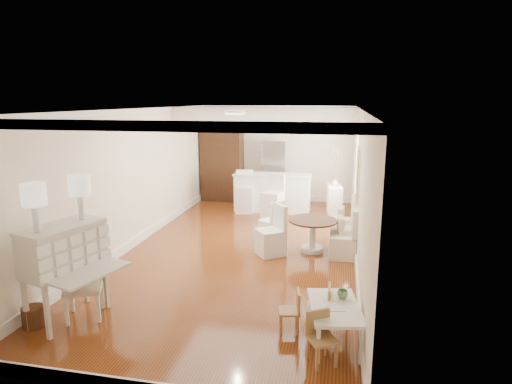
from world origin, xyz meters
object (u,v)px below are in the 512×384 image
(gustavian_armchair, at_px, (83,287))
(dining_table, at_px, (313,235))
(slip_chair_near, at_px, (270,230))
(pantry_cabinet, at_px, (222,162))
(slip_chair_far, at_px, (271,220))
(secretary_bureau, at_px, (66,273))
(kids_chair_b, at_px, (318,307))
(bar_stool_right, at_px, (273,198))
(kids_chair_a, at_px, (289,310))
(wicker_basket, at_px, (33,317))
(fridge, at_px, (285,173))
(breakfast_counter, at_px, (272,193))
(sideboard, at_px, (334,200))
(kids_table, at_px, (334,324))
(kids_chair_c, at_px, (322,339))
(bar_stool_left, at_px, (244,192))

(gustavian_armchair, xyz_separation_m, dining_table, (2.91, 3.29, -0.12))
(slip_chair_near, distance_m, pantry_cabinet, 4.92)
(slip_chair_far, bearing_deg, slip_chair_near, 43.23)
(secretary_bureau, height_order, slip_chair_near, secretary_bureau)
(kids_chair_b, xyz_separation_m, dining_table, (-0.29, 2.99, 0.01))
(gustavian_armchair, bearing_deg, secretary_bureau, 90.82)
(gustavian_armchair, bearing_deg, dining_table, -66.75)
(pantry_cabinet, bearing_deg, bar_stool_right, -46.45)
(kids_chair_a, distance_m, kids_chair_b, 0.39)
(kids_chair_a, bearing_deg, wicker_basket, -90.87)
(slip_chair_far, xyz_separation_m, fridge, (-0.17, 3.42, 0.47))
(breakfast_counter, distance_m, sideboard, 1.66)
(kids_table, relative_size, slip_chair_far, 1.14)
(secretary_bureau, bearing_deg, kids_chair_b, 23.06)
(slip_chair_near, xyz_separation_m, sideboard, (1.15, 3.36, -0.11))
(gustavian_armchair, height_order, kids_chair_c, gustavian_armchair)
(breakfast_counter, bearing_deg, kids_chair_c, -75.84)
(bar_stool_left, bearing_deg, dining_table, -62.84)
(sideboard, bearing_deg, wicker_basket, -125.64)
(fridge, bearing_deg, breakfast_counter, -100.78)
(kids_table, bearing_deg, kids_chair_c, -104.47)
(kids_chair_b, distance_m, fridge, 7.13)
(kids_chair_b, relative_size, slip_chair_far, 0.73)
(kids_chair_a, relative_size, slip_chair_far, 0.65)
(kids_chair_a, distance_m, breakfast_counter, 6.13)
(kids_chair_c, xyz_separation_m, pantry_cabinet, (-3.38, 7.73, 0.84))
(gustavian_armchair, relative_size, kids_chair_a, 1.60)
(dining_table, relative_size, slip_chair_near, 0.97)
(kids_table, relative_size, breakfast_counter, 0.48)
(slip_chair_far, distance_m, breakfast_counter, 2.40)
(dining_table, relative_size, sideboard, 1.21)
(dining_table, height_order, breakfast_counter, breakfast_counter)
(kids_chair_c, distance_m, slip_chair_near, 3.58)
(breakfast_counter, relative_size, bar_stool_right, 1.76)
(kids_chair_a, bearing_deg, gustavian_armchair, -96.56)
(breakfast_counter, bearing_deg, pantry_cabinet, 147.57)
(slip_chair_near, height_order, bar_stool_left, bar_stool_left)
(slip_chair_near, bearing_deg, sideboard, 126.04)
(kids_chair_c, xyz_separation_m, fridge, (-1.48, 7.70, 0.59))
(breakfast_counter, bearing_deg, wicker_basket, -107.98)
(secretary_bureau, distance_m, pantry_cabinet, 7.40)
(secretary_bureau, relative_size, slip_chair_far, 1.56)
(slip_chair_far, relative_size, pantry_cabinet, 0.38)
(breakfast_counter, xyz_separation_m, bar_stool_right, (0.15, -0.87, 0.07))
(bar_stool_right, bearing_deg, kids_chair_b, -58.81)
(secretary_bureau, bearing_deg, kids_chair_a, 22.24)
(kids_chair_b, height_order, dining_table, dining_table)
(slip_chair_far, xyz_separation_m, sideboard, (1.28, 2.46, -0.05))
(slip_chair_near, bearing_deg, slip_chair_far, 153.18)
(slip_chair_far, relative_size, fridge, 0.48)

